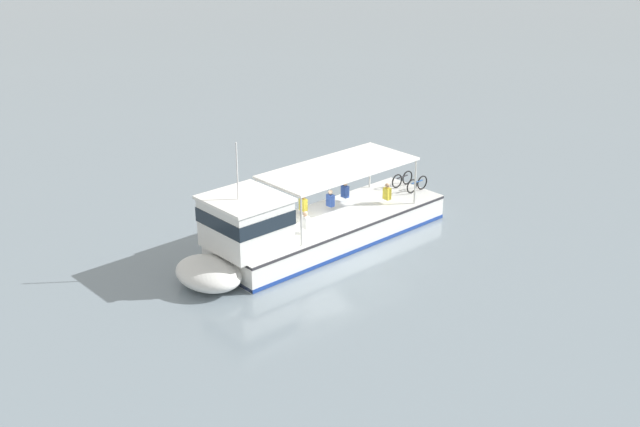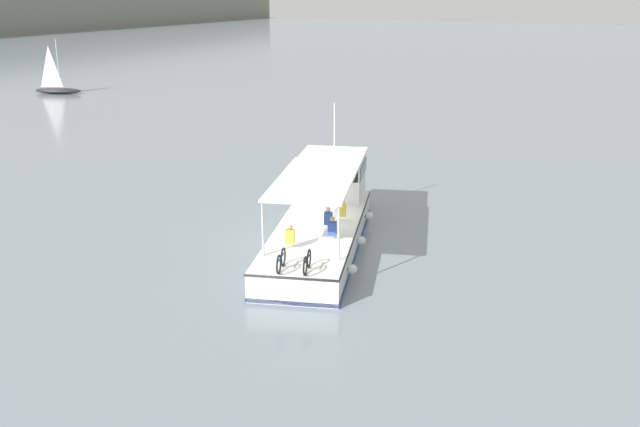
% 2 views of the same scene
% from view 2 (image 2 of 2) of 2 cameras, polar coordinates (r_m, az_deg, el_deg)
% --- Properties ---
extents(ground_plane, '(400.00, 400.00, 0.00)m').
position_cam_2_polar(ground_plane, '(30.15, -0.30, -2.26)').
color(ground_plane, gray).
extents(ferry_main, '(13.05, 6.70, 5.32)m').
position_cam_2_polar(ferry_main, '(30.31, 0.31, -0.12)').
color(ferry_main, white).
rests_on(ferry_main, ground).
extents(sailboat_outer_anchorage, '(2.92, 4.99, 5.40)m').
position_cam_2_polar(sailboat_outer_anchorage, '(77.47, -20.30, 9.39)').
color(sailboat_outer_anchorage, '#232328').
rests_on(sailboat_outer_anchorage, ground).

